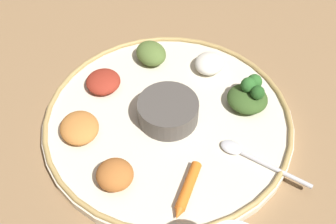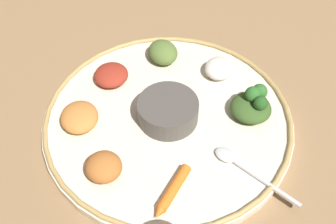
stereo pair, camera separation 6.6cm
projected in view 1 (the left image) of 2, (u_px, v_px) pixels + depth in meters
ground_plane at (168, 124)px, 0.68m from camera, size 2.40×2.40×0.00m
platter at (168, 121)px, 0.68m from camera, size 0.40×0.40×0.02m
platter_rim at (168, 117)px, 0.67m from camera, size 0.40×0.40×0.01m
center_bowl at (168, 110)px, 0.66m from camera, size 0.10×0.10×0.04m
spoon at (250, 156)px, 0.62m from camera, size 0.10×0.12×0.01m
greens_pile at (249, 95)px, 0.67m from camera, size 0.08×0.09×0.05m
carrot_near_spoon at (187, 189)px, 0.58m from camera, size 0.09×0.05×0.02m
mound_chickpea at (115, 175)px, 0.58m from camera, size 0.08×0.08×0.03m
mound_collards at (151, 53)px, 0.75m from camera, size 0.08×0.07×0.03m
mound_beet at (103, 82)px, 0.71m from camera, size 0.07×0.07×0.03m
mound_rice_white at (209, 63)px, 0.73m from camera, size 0.07×0.07×0.03m
mound_squash at (79, 128)px, 0.64m from camera, size 0.08×0.08×0.03m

